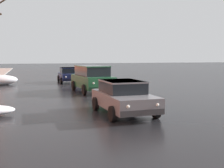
# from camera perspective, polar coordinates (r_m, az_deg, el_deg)

# --- Properties ---
(snow_bank_along_left_kerb) EXTENTS (2.87, 1.49, 0.51)m
(snow_bank_along_left_kerb) POSITION_cam_1_polar(r_m,az_deg,el_deg) (19.00, 3.21, -1.02)
(snow_bank_along_left_kerb) COLOR white
(snow_bank_along_left_kerb) RESTS_ON ground
(snow_bank_mid_block_left) EXTENTS (3.10, 1.44, 0.87)m
(snow_bank_mid_block_left) POSITION_cam_1_polar(r_m,az_deg,el_deg) (25.77, -22.23, 0.77)
(snow_bank_mid_block_left) COLOR white
(snow_bank_mid_block_left) RESTS_ON ground
(sedan_grey_approaching_near_lane) EXTENTS (2.09, 3.99, 1.42)m
(sedan_grey_approaching_near_lane) POSITION_cam_1_polar(r_m,az_deg,el_deg) (11.80, 2.33, -2.56)
(sedan_grey_approaching_near_lane) COLOR slate
(sedan_grey_approaching_near_lane) RESTS_ON ground
(suv_green_parked_kerbside_close) EXTENTS (2.41, 4.62, 1.82)m
(suv_green_parked_kerbside_close) POSITION_cam_1_polar(r_m,az_deg,el_deg) (19.21, -4.19, 1.32)
(suv_green_parked_kerbside_close) COLOR #1E5633
(suv_green_parked_kerbside_close) RESTS_ON ground
(sedan_darkblue_parked_kerbside_mid) EXTENTS (1.92, 4.12, 1.42)m
(sedan_darkblue_parked_kerbside_mid) POSITION_cam_1_polar(r_m,az_deg,el_deg) (26.49, -8.91, 1.95)
(sedan_darkblue_parked_kerbside_mid) COLOR navy
(sedan_darkblue_parked_kerbside_mid) RESTS_ON ground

